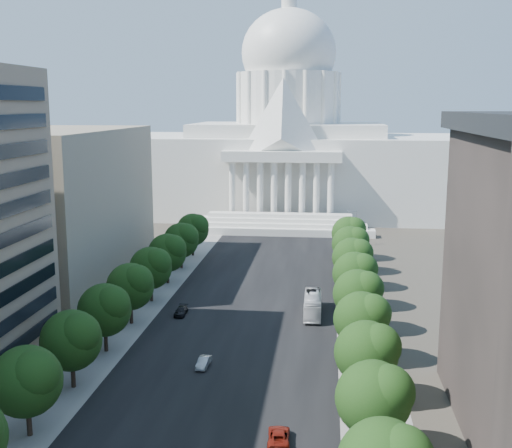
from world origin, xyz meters
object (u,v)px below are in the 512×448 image
(car_silver, at_px, (204,362))
(city_bus, at_px, (313,305))
(car_red, at_px, (279,436))
(car_dark_b, at_px, (181,311))

(car_silver, distance_m, city_bus, 27.66)
(car_silver, xyz_separation_m, car_red, (11.56, -18.47, 0.03))
(car_dark_b, relative_size, city_bus, 0.37)
(car_red, relative_size, city_bus, 0.41)
(car_silver, bearing_deg, car_dark_b, 114.67)
(car_silver, height_order, car_dark_b, car_silver)
(car_silver, relative_size, city_bus, 0.33)
(car_red, relative_size, car_dark_b, 1.10)
(car_dark_b, distance_m, city_bus, 22.19)
(car_red, height_order, car_dark_b, car_red)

